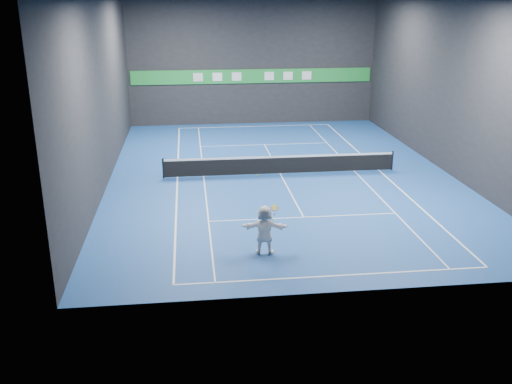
{
  "coord_description": "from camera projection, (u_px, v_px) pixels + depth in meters",
  "views": [
    {
      "loc": [
        -4.77,
        -28.93,
        9.07
      ],
      "look_at": [
        -2.17,
        -7.14,
        1.5
      ],
      "focal_mm": 40.0,
      "sensor_mm": 36.0,
      "label": 1
    }
  ],
  "objects": [
    {
      "name": "sponsor_banner",
      "position": [
        253.0,
        76.0,
        41.65
      ],
      "size": [
        17.64,
        0.11,
        1.0
      ],
      "color": "green",
      "rests_on": "wall_back"
    },
    {
      "name": "sideline_doubles_left",
      "position": [
        177.0,
        177.0,
        30.03
      ],
      "size": [
        0.08,
        23.78,
        0.01
      ],
      "primitive_type": "cube",
      "color": "white",
      "rests_on": "ground"
    },
    {
      "name": "player",
      "position": [
        265.0,
        230.0,
        20.91
      ],
      "size": [
        1.8,
        0.83,
        1.87
      ],
      "primitive_type": "imported",
      "rotation": [
        0.0,
        0.0,
        2.98
      ],
      "color": "white",
      "rests_on": "ground"
    },
    {
      "name": "service_line_far",
      "position": [
        264.0,
        145.0,
        36.65
      ],
      "size": [
        8.23,
        0.06,
        0.01
      ],
      "primitive_type": "cube",
      "color": "white",
      "rests_on": "ground"
    },
    {
      "name": "sideline_singles_right",
      "position": [
        354.0,
        171.0,
        31.11
      ],
      "size": [
        0.06,
        23.78,
        0.01
      ],
      "primitive_type": "cube",
      "color": "white",
      "rests_on": "ground"
    },
    {
      "name": "wall_left",
      "position": [
        102.0,
        93.0,
        28.17
      ],
      "size": [
        0.1,
        26.0,
        9.0
      ],
      "primitive_type": "cube",
      "color": "black",
      "rests_on": "ground"
    },
    {
      "name": "sideline_doubles_right",
      "position": [
        379.0,
        170.0,
        31.26
      ],
      "size": [
        0.08,
        23.78,
        0.01
      ],
      "primitive_type": "cube",
      "color": "white",
      "rests_on": "ground"
    },
    {
      "name": "tennis_ball",
      "position": [
        258.0,
        175.0,
        20.28
      ],
      "size": [
        0.06,
        0.06,
        0.06
      ],
      "primitive_type": "sphere",
      "color": "yellow",
      "rests_on": "player"
    },
    {
      "name": "center_service_line",
      "position": [
        280.0,
        174.0,
        30.65
      ],
      "size": [
        0.06,
        12.8,
        0.01
      ],
      "primitive_type": "cube",
      "color": "white",
      "rests_on": "ground"
    },
    {
      "name": "baseline_far",
      "position": [
        255.0,
        126.0,
        41.81
      ],
      "size": [
        10.98,
        0.08,
        0.01
      ],
      "primitive_type": "cube",
      "color": "white",
      "rests_on": "ground"
    },
    {
      "name": "tennis_racket",
      "position": [
        274.0,
        210.0,
        20.75
      ],
      "size": [
        0.43,
        0.41,
        0.68
      ],
      "color": "red",
      "rests_on": "player"
    },
    {
      "name": "wall_front",
      "position": [
        351.0,
        158.0,
        16.98
      ],
      "size": [
        18.0,
        0.1,
        9.0
      ],
      "primitive_type": "cube",
      "color": "black",
      "rests_on": "ground"
    },
    {
      "name": "tennis_net",
      "position": [
        280.0,
        164.0,
        30.47
      ],
      "size": [
        12.5,
        0.1,
        1.07
      ],
      "color": "black",
      "rests_on": "ground"
    },
    {
      "name": "wall_right",
      "position": [
        449.0,
        87.0,
        30.19
      ],
      "size": [
        0.1,
        26.0,
        9.0
      ],
      "primitive_type": "cube",
      "color": "black",
      "rests_on": "ground"
    },
    {
      "name": "wall_back",
      "position": [
        253.0,
        62.0,
        41.38
      ],
      "size": [
        18.0,
        0.1,
        9.0
      ],
      "primitive_type": "cube",
      "color": "black",
      "rests_on": "ground"
    },
    {
      "name": "baseline_near",
      "position": [
        335.0,
        276.0,
        19.49
      ],
      "size": [
        10.98,
        0.08,
        0.01
      ],
      "primitive_type": "cube",
      "color": "white",
      "rests_on": "ground"
    },
    {
      "name": "service_line_near",
      "position": [
        304.0,
        217.0,
        24.64
      ],
      "size": [
        8.23,
        0.06,
        0.01
      ],
      "primitive_type": "cube",
      "color": "white",
      "rests_on": "ground"
    },
    {
      "name": "sideline_singles_left",
      "position": [
        204.0,
        177.0,
        30.19
      ],
      "size": [
        0.06,
        23.78,
        0.01
      ],
      "primitive_type": "cube",
      "color": "white",
      "rests_on": "ground"
    },
    {
      "name": "ground",
      "position": [
        280.0,
        174.0,
        30.65
      ],
      "size": [
        26.0,
        26.0,
        0.0
      ],
      "primitive_type": "plane",
      "color": "#1A4590",
      "rests_on": "ground"
    }
  ]
}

